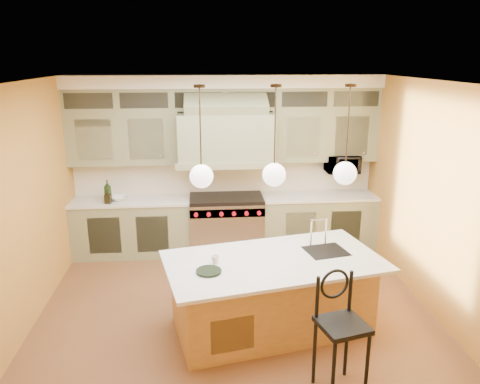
{
  "coord_description": "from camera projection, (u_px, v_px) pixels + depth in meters",
  "views": [
    {
      "loc": [
        -0.4,
        -5.2,
        3.18
      ],
      "look_at": [
        0.1,
        0.7,
        1.45
      ],
      "focal_mm": 35.0,
      "sensor_mm": 36.0,
      "label": 1
    }
  ],
  "objects": [
    {
      "name": "floor",
      "position": [
        237.0,
        318.0,
        5.9
      ],
      "size": [
        5.0,
        5.0,
        0.0
      ],
      "primitive_type": "plane",
      "color": "brown",
      "rests_on": "ground"
    },
    {
      "name": "ceiling",
      "position": [
        236.0,
        83.0,
        5.09
      ],
      "size": [
        5.0,
        5.0,
        0.0
      ],
      "primitive_type": "plane",
      "rotation": [
        3.14,
        0.0,
        0.0
      ],
      "color": "white",
      "rests_on": "wall_back"
    },
    {
      "name": "wall_back",
      "position": [
        225.0,
        163.0,
        7.88
      ],
      "size": [
        5.0,
        0.0,
        5.0
      ],
      "primitive_type": "plane",
      "rotation": [
        1.57,
        0.0,
        0.0
      ],
      "color": "#B57D31",
      "rests_on": "ground"
    },
    {
      "name": "wall_front",
      "position": [
        266.0,
        327.0,
        3.1
      ],
      "size": [
        5.0,
        0.0,
        5.0
      ],
      "primitive_type": "plane",
      "rotation": [
        -1.57,
        0.0,
        0.0
      ],
      "color": "#B57D31",
      "rests_on": "ground"
    },
    {
      "name": "wall_left",
      "position": [
        16.0,
        215.0,
        5.29
      ],
      "size": [
        0.0,
        5.0,
        5.0
      ],
      "primitive_type": "plane",
      "rotation": [
        1.57,
        0.0,
        1.57
      ],
      "color": "#B57D31",
      "rests_on": "ground"
    },
    {
      "name": "wall_right",
      "position": [
        441.0,
        204.0,
        5.7
      ],
      "size": [
        0.0,
        5.0,
        5.0
      ],
      "primitive_type": "plane",
      "rotation": [
        1.57,
        0.0,
        -1.57
      ],
      "color": "#B57D31",
      "rests_on": "ground"
    },
    {
      "name": "back_cabinetry",
      "position": [
        226.0,
        167.0,
        7.63
      ],
      "size": [
        5.0,
        0.77,
        2.9
      ],
      "color": "gray",
      "rests_on": "floor"
    },
    {
      "name": "range",
      "position": [
        227.0,
        224.0,
        7.81
      ],
      "size": [
        1.2,
        0.74,
        0.96
      ],
      "color": "silver",
      "rests_on": "floor"
    },
    {
      "name": "kitchen_island",
      "position": [
        272.0,
        293.0,
        5.56
      ],
      "size": [
        2.69,
        1.8,
        1.35
      ],
      "rotation": [
        0.0,
        0.0,
        0.21
      ],
      "color": "#A17039",
      "rests_on": "floor"
    },
    {
      "name": "counter_stool",
      "position": [
        341.0,
        326.0,
        4.47
      ],
      "size": [
        0.52,
        0.52,
        1.22
      ],
      "rotation": [
        0.0,
        0.0,
        0.25
      ],
      "color": "black",
      "rests_on": "floor"
    },
    {
      "name": "microwave",
      "position": [
        342.0,
        164.0,
        7.8
      ],
      "size": [
        0.54,
        0.37,
        0.3
      ],
      "primitive_type": "imported",
      "color": "black",
      "rests_on": "back_cabinetry"
    },
    {
      "name": "oil_bottle_a",
      "position": [
        108.0,
        190.0,
        7.49
      ],
      "size": [
        0.15,
        0.15,
        0.33
      ],
      "primitive_type": "imported",
      "rotation": [
        0.0,
        0.0,
        0.17
      ],
      "color": "#1A3113",
      "rests_on": "back_cabinetry"
    },
    {
      "name": "oil_bottle_b",
      "position": [
        108.0,
        197.0,
        7.36
      ],
      "size": [
        0.11,
        0.11,
        0.22
      ],
      "primitive_type": "imported",
      "rotation": [
        0.0,
        0.0,
        -0.16
      ],
      "color": "black",
      "rests_on": "back_cabinetry"
    },
    {
      "name": "fruit_bowl",
      "position": [
        120.0,
        198.0,
        7.55
      ],
      "size": [
        0.3,
        0.3,
        0.06
      ],
      "primitive_type": "imported",
      "rotation": [
        0.0,
        0.0,
        0.15
      ],
      "color": "white",
      "rests_on": "back_cabinetry"
    },
    {
      "name": "cup",
      "position": [
        215.0,
        260.0,
        5.28
      ],
      "size": [
        0.1,
        0.1,
        0.09
      ],
      "primitive_type": "imported",
      "rotation": [
        0.0,
        0.0,
        0.01
      ],
      "color": "silver",
      "rests_on": "kitchen_island"
    },
    {
      "name": "pendant_left",
      "position": [
        201.0,
        174.0,
        5.08
      ],
      "size": [
        0.26,
        0.26,
        1.11
      ],
      "color": "#2D2319",
      "rests_on": "ceiling"
    },
    {
      "name": "pendant_center",
      "position": [
        274.0,
        172.0,
        5.15
      ],
      "size": [
        0.26,
        0.26,
        1.11
      ],
      "color": "#2D2319",
      "rests_on": "ceiling"
    },
    {
      "name": "pendant_right",
      "position": [
        345.0,
        171.0,
        5.21
      ],
      "size": [
        0.26,
        0.26,
        1.11
      ],
      "color": "#2D2319",
      "rests_on": "ceiling"
    }
  ]
}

